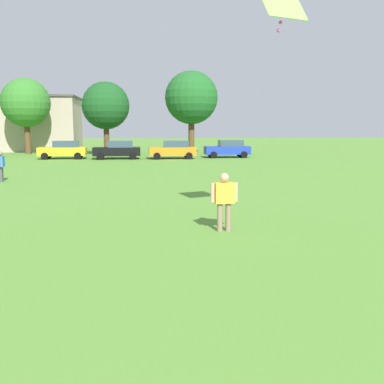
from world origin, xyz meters
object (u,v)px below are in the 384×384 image
parked_car_yellow_0 (64,150)px  tree_left (26,103)px  kite (282,6)px  tree_right (106,106)px  parked_car_blue_3 (228,149)px  parked_car_black_1 (118,150)px  parked_car_orange_2 (173,150)px  bystander_near_trees (1,164)px  adult_bystander (224,197)px  tree_far_right (191,98)px

parked_car_yellow_0 → tree_left: bearing=-57.7°
kite → tree_right: 35.06m
kite → parked_car_blue_3: kite is taller
parked_car_black_1 → parked_car_orange_2: (5.10, -0.34, 0.00)m
parked_car_orange_2 → bystander_near_trees: bearing=55.8°
parked_car_black_1 → tree_right: (-1.28, 4.80, 4.17)m
kite → tree_right: (-7.01, 34.32, -1.32)m
parked_car_black_1 → parked_car_blue_3: same height
bystander_near_trees → parked_car_yellow_0: bystander_near_trees is taller
tree_left → adult_bystander: bearing=-69.6°
parked_car_blue_3 → parked_car_orange_2: bearing=9.7°
kite → parked_car_yellow_0: 32.57m
kite → tree_left: 41.15m
bystander_near_trees → tree_left: (-4.17, 24.84, 4.44)m
parked_car_orange_2 → parked_car_blue_3: size_ratio=1.00×
kite → tree_left: bearing=112.3°
adult_bystander → bystander_near_trees: 16.38m
parked_car_blue_3 → tree_left: (-20.39, 7.94, 4.59)m
kite → parked_car_blue_3: bearing=81.0°
bystander_near_trees → kite: bearing=38.8°
bystander_near_trees → kite: size_ratio=1.15×
kite → tree_far_right: tree_far_right is taller
parked_car_orange_2 → tree_left: size_ratio=0.53×
kite → parked_car_black_1: 30.57m
adult_bystander → parked_car_yellow_0: (-9.17, 30.09, -0.17)m
parked_car_orange_2 → tree_right: 9.20m
bystander_near_trees → tree_right: bearing=165.9°
parked_car_blue_3 → tree_right: size_ratio=0.58×
bystander_near_trees → parked_car_blue_3: bearing=134.0°
kite → parked_car_black_1: bearing=101.0°
adult_bystander → parked_car_orange_2: bearing=84.1°
parked_car_yellow_0 → parked_car_black_1: (4.98, -0.75, 0.00)m
parked_car_yellow_0 → parked_car_black_1: same height
bystander_near_trees → kite: 18.29m
kite → parked_car_yellow_0: size_ratio=0.34×
parked_car_yellow_0 → tree_far_right: size_ratio=0.48×
adult_bystander → bystander_near_trees: bearing=123.2°
tree_right → bystander_near_trees: bearing=-101.9°
bystander_near_trees → tree_far_right: (13.46, 23.31, 5.00)m
tree_far_right → parked_car_yellow_0: bearing=-153.8°
parked_car_yellow_0 → tree_right: bearing=-132.4°
kite → parked_car_black_1: (-5.73, 29.52, -5.49)m
parked_car_black_1 → parked_car_orange_2: same height
parked_car_orange_2 → tree_left: (-15.01, 8.86, 4.59)m
parked_car_orange_2 → parked_car_blue_3: (5.38, 0.92, 0.00)m
parked_car_blue_3 → tree_far_right: tree_far_right is taller
parked_car_orange_2 → parked_car_blue_3: 5.45m
adult_bystander → parked_car_blue_3: 30.58m
parked_car_orange_2 → tree_far_right: tree_far_right is taller
tree_right → tree_far_right: tree_far_right is taller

